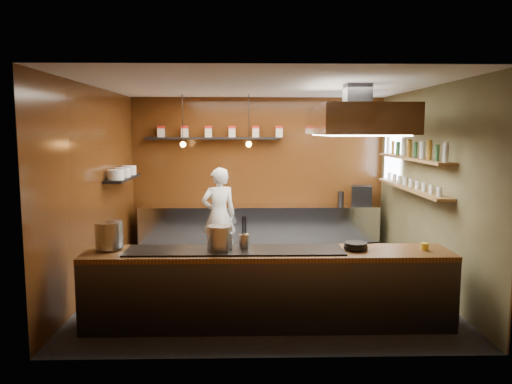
{
  "coord_description": "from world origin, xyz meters",
  "views": [
    {
      "loc": [
        -0.28,
        -7.44,
        2.36
      ],
      "look_at": [
        -0.1,
        0.4,
        1.38
      ],
      "focal_mm": 35.0,
      "sensor_mm": 36.0,
      "label": 1
    }
  ],
  "objects_px": {
    "extractor_hood": "(357,120)",
    "chef": "(219,215)",
    "stockpot_large": "(109,235)",
    "stockpot_small": "(220,237)",
    "espresso_machine": "(362,195)"
  },
  "relations": [
    {
      "from": "extractor_hood",
      "to": "chef",
      "type": "bearing_deg",
      "value": 139.51
    },
    {
      "from": "stockpot_large",
      "to": "stockpot_small",
      "type": "bearing_deg",
      "value": -2.85
    },
    {
      "from": "espresso_machine",
      "to": "chef",
      "type": "xyz_separation_m",
      "value": [
        -2.75,
        -0.82,
        -0.24
      ]
    },
    {
      "from": "extractor_hood",
      "to": "stockpot_large",
      "type": "bearing_deg",
      "value": -161.1
    },
    {
      "from": "stockpot_small",
      "to": "chef",
      "type": "relative_size",
      "value": 0.18
    },
    {
      "from": "stockpot_small",
      "to": "espresso_machine",
      "type": "bearing_deg",
      "value": 55.24
    },
    {
      "from": "extractor_hood",
      "to": "stockpot_small",
      "type": "height_order",
      "value": "extractor_hood"
    },
    {
      "from": "extractor_hood",
      "to": "stockpot_large",
      "type": "height_order",
      "value": "extractor_hood"
    },
    {
      "from": "stockpot_large",
      "to": "espresso_machine",
      "type": "distance_m",
      "value": 5.37
    },
    {
      "from": "extractor_hood",
      "to": "stockpot_large",
      "type": "distance_m",
      "value": 3.68
    },
    {
      "from": "stockpot_large",
      "to": "stockpot_small",
      "type": "relative_size",
      "value": 1.1
    },
    {
      "from": "extractor_hood",
      "to": "espresso_machine",
      "type": "distance_m",
      "value": 3.01
    },
    {
      "from": "chef",
      "to": "stockpot_large",
      "type": "bearing_deg",
      "value": 50.49
    },
    {
      "from": "extractor_hood",
      "to": "stockpot_small",
      "type": "bearing_deg",
      "value": -148.13
    },
    {
      "from": "stockpot_small",
      "to": "extractor_hood",
      "type": "bearing_deg",
      "value": 31.87
    }
  ]
}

